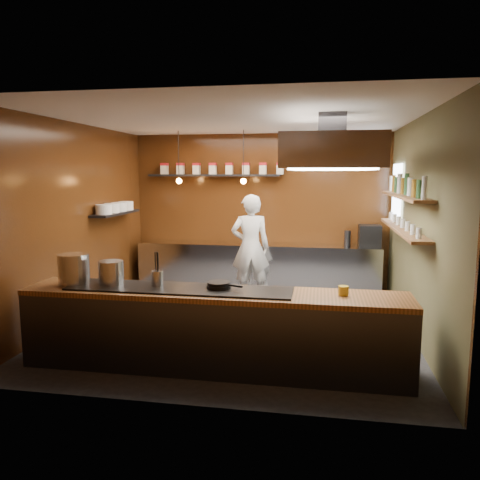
% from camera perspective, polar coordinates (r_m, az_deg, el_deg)
% --- Properties ---
extents(floor, '(5.00, 5.00, 0.00)m').
position_cam_1_polar(floor, '(7.10, -0.27, -10.25)').
color(floor, black).
rests_on(floor, ground).
extents(back_wall, '(5.00, 0.00, 5.00)m').
position_cam_1_polar(back_wall, '(9.24, 2.45, 3.54)').
color(back_wall, black).
rests_on(back_wall, ground).
extents(left_wall, '(0.00, 5.00, 5.00)m').
position_cam_1_polar(left_wall, '(7.62, -19.12, 2.11)').
color(left_wall, black).
rests_on(left_wall, ground).
extents(right_wall, '(0.00, 5.00, 5.00)m').
position_cam_1_polar(right_wall, '(6.80, 20.94, 1.35)').
color(right_wall, '#494A29').
rests_on(right_wall, ground).
extents(ceiling, '(5.00, 5.00, 0.00)m').
position_cam_1_polar(ceiling, '(6.78, -0.29, 14.57)').
color(ceiling, silver).
rests_on(ceiling, back_wall).
extents(window_pane, '(0.00, 1.00, 1.00)m').
position_cam_1_polar(window_pane, '(8.44, 18.55, 5.41)').
color(window_pane, white).
rests_on(window_pane, right_wall).
extents(prep_counter, '(4.60, 0.65, 0.90)m').
position_cam_1_polar(prep_counter, '(9.06, 2.14, -3.26)').
color(prep_counter, silver).
rests_on(prep_counter, floor).
extents(pass_counter, '(4.40, 0.72, 0.94)m').
position_cam_1_polar(pass_counter, '(5.47, -3.31, -10.83)').
color(pass_counter, '#38383D').
rests_on(pass_counter, floor).
extents(tin_shelf, '(2.60, 0.26, 0.04)m').
position_cam_1_polar(tin_shelf, '(9.23, -3.23, 7.88)').
color(tin_shelf, black).
rests_on(tin_shelf, back_wall).
extents(plate_shelf, '(0.30, 1.40, 0.04)m').
position_cam_1_polar(plate_shelf, '(8.44, -14.91, 3.17)').
color(plate_shelf, black).
rests_on(plate_shelf, left_wall).
extents(bottle_shelf_upper, '(0.26, 2.80, 0.04)m').
position_cam_1_polar(bottle_shelf_upper, '(7.04, 19.36, 5.07)').
color(bottle_shelf_upper, brown).
rests_on(bottle_shelf_upper, right_wall).
extents(bottle_shelf_lower, '(0.26, 2.80, 0.04)m').
position_cam_1_polar(bottle_shelf_lower, '(7.07, 19.18, 1.27)').
color(bottle_shelf_lower, brown).
rests_on(bottle_shelf_lower, right_wall).
extents(extractor_hood, '(1.20, 2.00, 0.72)m').
position_cam_1_polar(extractor_hood, '(6.24, 11.08, 10.41)').
color(extractor_hood, '#38383D').
rests_on(extractor_hood, ceiling).
extents(pendant_left, '(0.10, 0.10, 0.95)m').
position_cam_1_polar(pendant_left, '(8.73, -7.45, 7.49)').
color(pendant_left, black).
rests_on(pendant_left, ceiling).
extents(pendant_right, '(0.10, 0.10, 0.95)m').
position_cam_1_polar(pendant_right, '(8.45, 0.42, 7.54)').
color(pendant_right, black).
rests_on(pendant_right, ceiling).
extents(storage_tins, '(2.43, 0.13, 0.22)m').
position_cam_1_polar(storage_tins, '(9.20, -2.32, 8.70)').
color(storage_tins, beige).
rests_on(storage_tins, tin_shelf).
extents(plate_stacks, '(0.26, 1.16, 0.16)m').
position_cam_1_polar(plate_stacks, '(8.43, -14.93, 3.85)').
color(plate_stacks, white).
rests_on(plate_stacks, plate_shelf).
extents(bottles, '(0.06, 2.66, 0.24)m').
position_cam_1_polar(bottles, '(7.03, 19.42, 6.20)').
color(bottles, silver).
rests_on(bottles, bottle_shelf_upper).
extents(wine_glasses, '(0.07, 2.37, 0.13)m').
position_cam_1_polar(wine_glasses, '(7.06, 19.22, 1.95)').
color(wine_glasses, silver).
rests_on(wine_glasses, bottle_shelf_lower).
extents(stockpot_large, '(0.43, 0.43, 0.35)m').
position_cam_1_polar(stockpot_large, '(5.91, -19.61, -3.31)').
color(stockpot_large, '#B7B9BF').
rests_on(stockpot_large, pass_counter).
extents(stockpot_small, '(0.33, 0.33, 0.28)m').
position_cam_1_polar(stockpot_small, '(5.75, -15.44, -3.84)').
color(stockpot_small, silver).
rests_on(stockpot_small, pass_counter).
extents(utensil_crock, '(0.17, 0.17, 0.18)m').
position_cam_1_polar(utensil_crock, '(5.55, -10.07, -4.62)').
color(utensil_crock, '#B3B6BA').
rests_on(utensil_crock, pass_counter).
extents(frying_pan, '(0.44, 0.28, 0.07)m').
position_cam_1_polar(frying_pan, '(5.37, -2.56, -5.51)').
color(frying_pan, black).
rests_on(frying_pan, pass_counter).
extents(butter_jar, '(0.13, 0.13, 0.10)m').
position_cam_1_polar(butter_jar, '(5.26, 12.49, -6.04)').
color(butter_jar, gold).
rests_on(butter_jar, pass_counter).
extents(espresso_machine, '(0.39, 0.37, 0.39)m').
position_cam_1_polar(espresso_machine, '(8.98, 15.53, 0.52)').
color(espresso_machine, black).
rests_on(espresso_machine, prep_counter).
extents(chef, '(0.77, 0.59, 1.88)m').
position_cam_1_polar(chef, '(8.32, 1.27, -0.87)').
color(chef, silver).
rests_on(chef, floor).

